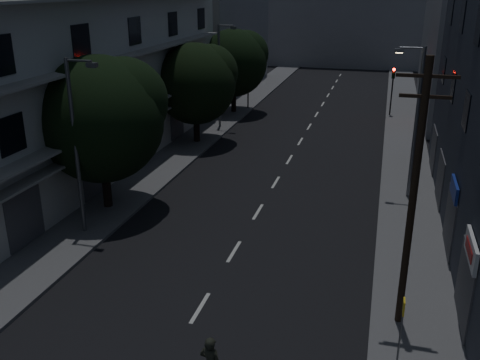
% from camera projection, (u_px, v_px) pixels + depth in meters
% --- Properties ---
extents(ground, '(160.00, 160.00, 0.00)m').
position_uv_depth(ground, '(291.00, 157.00, 36.15)').
color(ground, black).
rests_on(ground, ground).
extents(sidewalk_left, '(3.00, 90.00, 0.15)m').
position_uv_depth(sidewalk_left, '(187.00, 148.00, 37.98)').
color(sidewalk_left, '#565659').
rests_on(sidewalk_left, ground).
extents(sidewalk_right, '(3.00, 90.00, 0.15)m').
position_uv_depth(sidewalk_right, '(406.00, 166.00, 34.26)').
color(sidewalk_right, '#565659').
rests_on(sidewalk_right, ground).
extents(lane_markings, '(0.15, 60.50, 0.01)m').
position_uv_depth(lane_markings, '(305.00, 134.00, 41.80)').
color(lane_markings, beige).
rests_on(lane_markings, ground).
extents(building_left, '(7.00, 36.00, 14.00)m').
position_uv_depth(building_left, '(65.00, 60.00, 30.36)').
color(building_left, '#B7B6B1').
rests_on(building_left, ground).
extents(building_far_left, '(6.00, 20.00, 16.00)m').
position_uv_depth(building_far_left, '(221.00, 14.00, 57.15)').
color(building_far_left, slate).
rests_on(building_far_left, ground).
extents(building_far_right, '(6.00, 20.00, 13.00)m').
position_uv_depth(building_far_right, '(465.00, 39.00, 46.29)').
color(building_far_right, slate).
rests_on(building_far_right, ground).
extents(building_far_end, '(24.00, 8.00, 10.00)m').
position_uv_depth(building_far_end, '(349.00, 29.00, 75.12)').
color(building_far_end, slate).
rests_on(building_far_end, ground).
extents(tree_near, '(6.30, 6.30, 7.77)m').
position_uv_depth(tree_near, '(102.00, 114.00, 26.29)').
color(tree_near, black).
rests_on(tree_near, sidewalk_left).
extents(tree_mid, '(5.76, 5.76, 7.09)m').
position_uv_depth(tree_mid, '(196.00, 81.00, 37.86)').
color(tree_mid, black).
rests_on(tree_mid, sidewalk_left).
extents(tree_far, '(5.88, 5.88, 7.27)m').
position_uv_depth(tree_far, '(234.00, 60.00, 46.85)').
color(tree_far, black).
rests_on(tree_far, sidewalk_left).
extents(traffic_signal_far_right, '(0.28, 0.37, 4.10)m').
position_uv_depth(traffic_signal_far_right, '(393.00, 81.00, 46.10)').
color(traffic_signal_far_right, black).
rests_on(traffic_signal_far_right, sidewalk_right).
extents(traffic_signal_far_left, '(0.28, 0.37, 4.10)m').
position_uv_depth(traffic_signal_far_left, '(248.00, 76.00, 48.90)').
color(traffic_signal_far_left, black).
rests_on(traffic_signal_far_left, sidewalk_left).
extents(street_lamp_left_near, '(1.51, 0.25, 8.00)m').
position_uv_depth(street_lamp_left_near, '(77.00, 139.00, 23.59)').
color(street_lamp_left_near, '#54575B').
rests_on(street_lamp_left_near, sidewalk_left).
extents(street_lamp_right, '(1.51, 0.25, 8.00)m').
position_uv_depth(street_lamp_right, '(414.00, 116.00, 27.72)').
color(street_lamp_right, slate).
rests_on(street_lamp_right, sidewalk_right).
extents(street_lamp_left_far, '(1.51, 0.25, 8.00)m').
position_uv_depth(street_lamp_left_far, '(221.00, 71.00, 41.87)').
color(street_lamp_left_far, '#56595E').
rests_on(street_lamp_left_far, sidewalk_left).
extents(utility_pole, '(1.80, 0.24, 9.00)m').
position_uv_depth(utility_pole, '(414.00, 193.00, 16.83)').
color(utility_pole, black).
rests_on(utility_pole, sidewalk_right).
extents(bus_stop_sign, '(0.06, 0.35, 2.52)m').
position_uv_depth(bus_stop_sign, '(402.00, 323.00, 15.38)').
color(bus_stop_sign, '#595B60').
rests_on(bus_stop_sign, sidewalk_right).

